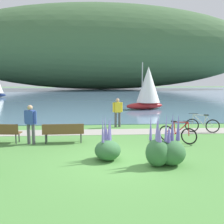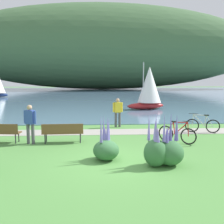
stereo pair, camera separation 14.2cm
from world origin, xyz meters
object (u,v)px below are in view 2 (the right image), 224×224
object	(u,v)px
person_on_the_grass	(30,122)
bicycle_beside_path	(202,125)
park_bench_near_camera	(63,131)
bicycle_leaning_near_bench	(177,134)
person_at_shoreline	(118,111)
sailboat_toward_hillside	(149,87)

from	to	relation	value
person_on_the_grass	bicycle_beside_path	bearing A→B (deg)	12.91
park_bench_near_camera	bicycle_leaning_near_bench	distance (m)	5.06
bicycle_beside_path	person_at_shoreline	distance (m)	4.76
bicycle_leaning_near_bench	sailboat_toward_hillside	bearing A→B (deg)	84.49
park_bench_near_camera	sailboat_toward_hillside	size ratio (longest dim) A/B	0.42
bicycle_leaning_near_bench	park_bench_near_camera	bearing A→B (deg)	177.46
bicycle_beside_path	person_at_shoreline	bearing A→B (deg)	157.49
person_at_shoreline	person_on_the_grass	xyz separation A→B (m)	(-4.09, -3.75, 0.00)
park_bench_near_camera	bicycle_beside_path	world-z (taller)	bicycle_beside_path
bicycle_beside_path	person_at_shoreline	world-z (taller)	person_at_shoreline
bicycle_leaning_near_bench	person_at_shoreline	world-z (taller)	person_at_shoreline
park_bench_near_camera	person_at_shoreline	size ratio (longest dim) A/B	1.06
park_bench_near_camera	bicycle_beside_path	bearing A→B (deg)	14.79
sailboat_toward_hillside	bicycle_beside_path	bearing A→B (deg)	-85.73
person_at_shoreline	bicycle_leaning_near_bench	bearing A→B (deg)	-58.91
park_bench_near_camera	bicycle_leaning_near_bench	world-z (taller)	bicycle_leaning_near_bench
bicycle_leaning_near_bench	bicycle_beside_path	size ratio (longest dim) A/B	0.81
bicycle_beside_path	park_bench_near_camera	bearing A→B (deg)	-165.21
person_at_shoreline	person_on_the_grass	size ratio (longest dim) A/B	1.00
bicycle_leaning_near_bench	person_at_shoreline	xyz separation A→B (m)	(-2.35, 3.90, 0.58)
bicycle_leaning_near_bench	person_on_the_grass	bearing A→B (deg)	178.65
sailboat_toward_hillside	person_on_the_grass	bearing A→B (deg)	-121.44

